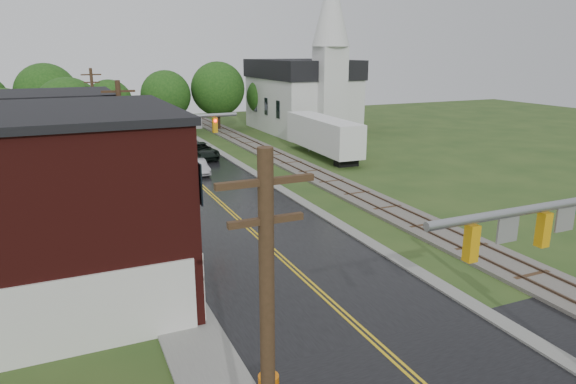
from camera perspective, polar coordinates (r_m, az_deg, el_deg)
main_road at (r=40.59m, az=-9.04°, el=0.17°), size 10.00×90.00×0.02m
curb_right at (r=46.78m, az=-4.26°, el=2.36°), size 0.80×70.00×0.12m
sidewalk_left at (r=34.77m, az=-16.74°, el=-2.91°), size 2.40×50.00×0.12m
brick_building at (r=23.94m, az=-29.21°, el=-2.11°), size 14.30×10.30×8.30m
yellow_house at (r=34.73m, az=-25.23°, el=1.72°), size 8.00×7.00×6.40m
darkred_building at (r=43.73m, az=-23.69°, el=3.12°), size 7.00×6.00×4.40m
church at (r=68.69m, az=1.91°, el=11.50°), size 10.40×18.40×20.00m
railroad at (r=48.46m, az=0.86°, el=2.99°), size 3.20×80.00×0.30m
traffic_signal_near at (r=17.57m, az=27.88°, el=-5.00°), size 7.34×0.30×7.20m
traffic_signal_far at (r=35.95m, az=-13.46°, el=6.08°), size 7.34×0.43×7.20m
utility_pole_a at (r=10.33m, az=-2.26°, el=-19.06°), size 1.80×0.28×9.00m
utility_pole_b at (r=30.65m, az=-17.77°, el=3.72°), size 1.80×0.28×9.00m
utility_pole_c at (r=52.34m, az=-20.66°, el=8.07°), size 1.80×0.28×9.00m
tree_left_c at (r=48.36m, az=-28.66°, el=6.39°), size 6.00×6.00×7.65m
tree_left_e at (r=54.14m, az=-22.98°, el=8.15°), size 6.40×6.40×8.16m
suv_dark at (r=52.58m, az=-9.71°, el=4.52°), size 3.02×5.83×1.57m
sedan_silver at (r=45.98m, az=-9.97°, el=2.76°), size 1.38×3.92×1.29m
pickup_white at (r=30.52m, az=-13.07°, el=-3.97°), size 2.06×4.43×1.25m
semi_trailer at (r=52.61m, az=3.95°, el=6.45°), size 3.26×12.85×3.99m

